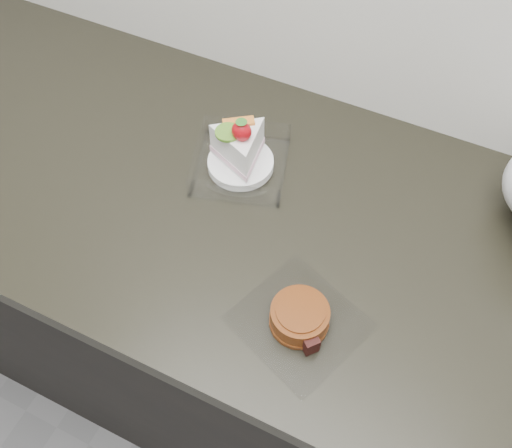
% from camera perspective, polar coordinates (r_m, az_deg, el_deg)
% --- Properties ---
extents(counter, '(2.04, 0.64, 0.90)m').
position_cam_1_polar(counter, '(1.35, 3.46, -11.17)').
color(counter, black).
rests_on(counter, ground).
extents(cake_tray, '(0.20, 0.20, 0.13)m').
position_cam_1_polar(cake_tray, '(1.01, -1.57, 6.89)').
color(cake_tray, white).
rests_on(cake_tray, counter).
extents(mooncake_wrap, '(0.22, 0.21, 0.04)m').
position_cam_1_polar(mooncake_wrap, '(0.85, 4.40, -9.41)').
color(mooncake_wrap, white).
rests_on(mooncake_wrap, counter).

